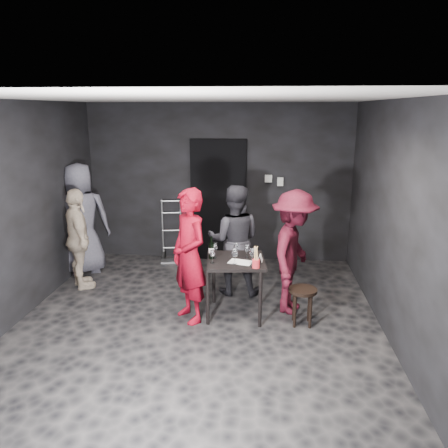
# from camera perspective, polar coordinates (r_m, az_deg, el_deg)

# --- Properties ---
(floor) EXTENTS (4.50, 5.00, 0.02)m
(floor) POSITION_cam_1_polar(r_m,az_deg,el_deg) (5.60, -3.40, -12.76)
(floor) COLOR black
(floor) RESTS_ON ground
(ceiling) EXTENTS (4.50, 5.00, 0.02)m
(ceiling) POSITION_cam_1_polar(r_m,az_deg,el_deg) (4.96, -3.90, 16.08)
(ceiling) COLOR silver
(ceiling) RESTS_ON ground
(wall_back) EXTENTS (4.50, 0.04, 2.70)m
(wall_back) POSITION_cam_1_polar(r_m,az_deg,el_deg) (7.54, -0.69, 5.36)
(wall_back) COLOR black
(wall_back) RESTS_ON ground
(wall_front) EXTENTS (4.50, 0.04, 2.70)m
(wall_front) POSITION_cam_1_polar(r_m,az_deg,el_deg) (2.81, -11.67, -11.61)
(wall_front) COLOR black
(wall_front) RESTS_ON ground
(wall_left) EXTENTS (0.04, 5.00, 2.70)m
(wall_left) POSITION_cam_1_polar(r_m,az_deg,el_deg) (5.89, -25.79, 1.20)
(wall_left) COLOR black
(wall_left) RESTS_ON ground
(wall_right) EXTENTS (0.04, 5.00, 2.70)m
(wall_right) POSITION_cam_1_polar(r_m,az_deg,el_deg) (5.26, 21.36, 0.17)
(wall_right) COLOR black
(wall_right) RESTS_ON ground
(doorway) EXTENTS (0.95, 0.10, 2.10)m
(doorway) POSITION_cam_1_polar(r_m,az_deg,el_deg) (7.54, -0.74, 3.04)
(doorway) COLOR black
(doorway) RESTS_ON ground
(wallbox_upper) EXTENTS (0.12, 0.06, 0.12)m
(wallbox_upper) POSITION_cam_1_polar(r_m,az_deg,el_deg) (7.44, 5.82, 5.93)
(wallbox_upper) COLOR #B7B7B2
(wallbox_upper) RESTS_ON wall_back
(wallbox_lower) EXTENTS (0.10, 0.06, 0.14)m
(wallbox_lower) POSITION_cam_1_polar(r_m,az_deg,el_deg) (7.45, 7.36, 5.51)
(wallbox_lower) COLOR #B7B7B2
(wallbox_lower) RESTS_ON wall_back
(hand_truck) EXTENTS (0.36, 0.32, 1.08)m
(hand_truck) POSITION_cam_1_polar(r_m,az_deg,el_deg) (7.71, -6.79, -3.31)
(hand_truck) COLOR #B2B2B7
(hand_truck) RESTS_ON floor
(tasting_table) EXTENTS (0.72, 0.72, 0.75)m
(tasting_table) POSITION_cam_1_polar(r_m,az_deg,el_deg) (5.56, 1.54, -5.59)
(tasting_table) COLOR black
(tasting_table) RESTS_ON floor
(stool) EXTENTS (0.34, 0.34, 0.47)m
(stool) POSITION_cam_1_polar(r_m,az_deg,el_deg) (5.48, 10.24, -9.25)
(stool) COLOR black
(stool) RESTS_ON floor
(server_red) EXTENTS (0.78, 0.82, 1.88)m
(server_red) POSITION_cam_1_polar(r_m,az_deg,el_deg) (5.35, -4.57, -3.17)
(server_red) COLOR maroon
(server_red) RESTS_ON floor
(woman_black) EXTENTS (0.82, 0.46, 1.66)m
(woman_black) POSITION_cam_1_polar(r_m,az_deg,el_deg) (6.17, 1.34, -1.75)
(woman_black) COLOR #26252C
(woman_black) RESTS_ON floor
(man_maroon) EXTENTS (0.81, 1.22, 1.74)m
(man_maroon) POSITION_cam_1_polar(r_m,az_deg,el_deg) (5.65, 9.11, -3.07)
(man_maroon) COLOR #420C19
(man_maroon) RESTS_ON floor
(bystander_cream) EXTENTS (0.84, 0.95, 1.49)m
(bystander_cream) POSITION_cam_1_polar(r_m,az_deg,el_deg) (6.71, -18.49, -1.93)
(bystander_cream) COLOR beige
(bystander_cream) RESTS_ON floor
(bystander_grey) EXTENTS (1.18, 0.91, 2.13)m
(bystander_grey) POSITION_cam_1_polar(r_m,az_deg,el_deg) (7.25, -18.24, 1.95)
(bystander_grey) COLOR #51505E
(bystander_grey) RESTS_ON floor
(tasting_mat) EXTENTS (0.32, 0.26, 0.00)m
(tasting_mat) POSITION_cam_1_polar(r_m,az_deg,el_deg) (5.42, 2.16, -4.99)
(tasting_mat) COLOR white
(tasting_mat) RESTS_ON tasting_table
(wine_glass_a) EXTENTS (0.09, 0.09, 0.18)m
(wine_glass_a) POSITION_cam_1_polar(r_m,az_deg,el_deg) (5.37, -1.51, -4.19)
(wine_glass_a) COLOR white
(wine_glass_a) RESTS_ON tasting_table
(wine_glass_b) EXTENTS (0.09, 0.09, 0.22)m
(wine_glass_b) POSITION_cam_1_polar(r_m,az_deg,el_deg) (5.54, -1.25, -3.39)
(wine_glass_b) COLOR white
(wine_glass_b) RESTS_ON tasting_table
(wine_glass_c) EXTENTS (0.07, 0.07, 0.18)m
(wine_glass_c) POSITION_cam_1_polar(r_m,az_deg,el_deg) (5.63, 1.63, -3.29)
(wine_glass_c) COLOR white
(wine_glass_c) RESTS_ON tasting_table
(wine_glass_d) EXTENTS (0.10, 0.10, 0.22)m
(wine_glass_d) POSITION_cam_1_polar(r_m,az_deg,el_deg) (5.32, 1.43, -4.18)
(wine_glass_d) COLOR white
(wine_glass_d) RESTS_ON tasting_table
(wine_glass_e) EXTENTS (0.10, 0.10, 0.21)m
(wine_glass_e) POSITION_cam_1_polar(r_m,az_deg,el_deg) (5.36, 3.70, -4.11)
(wine_glass_e) COLOR white
(wine_glass_e) RESTS_ON tasting_table
(wine_glass_f) EXTENTS (0.09, 0.09, 0.18)m
(wine_glass_f) POSITION_cam_1_polar(r_m,az_deg,el_deg) (5.55, 3.01, -3.56)
(wine_glass_f) COLOR white
(wine_glass_f) RESTS_ON tasting_table
(wine_bottle) EXTENTS (0.07, 0.07, 0.29)m
(wine_bottle) POSITION_cam_1_polar(r_m,az_deg,el_deg) (5.52, -1.66, -3.44)
(wine_bottle) COLOR black
(wine_bottle) RESTS_ON tasting_table
(breadstick_cup) EXTENTS (0.09, 0.09, 0.28)m
(breadstick_cup) POSITION_cam_1_polar(r_m,az_deg,el_deg) (5.21, 4.22, -4.39)
(breadstick_cup) COLOR red
(breadstick_cup) RESTS_ON tasting_table
(reserved_card) EXTENTS (0.08, 0.12, 0.09)m
(reserved_card) POSITION_cam_1_polar(r_m,az_deg,el_deg) (5.44, 4.58, -4.46)
(reserved_card) COLOR white
(reserved_card) RESTS_ON tasting_table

